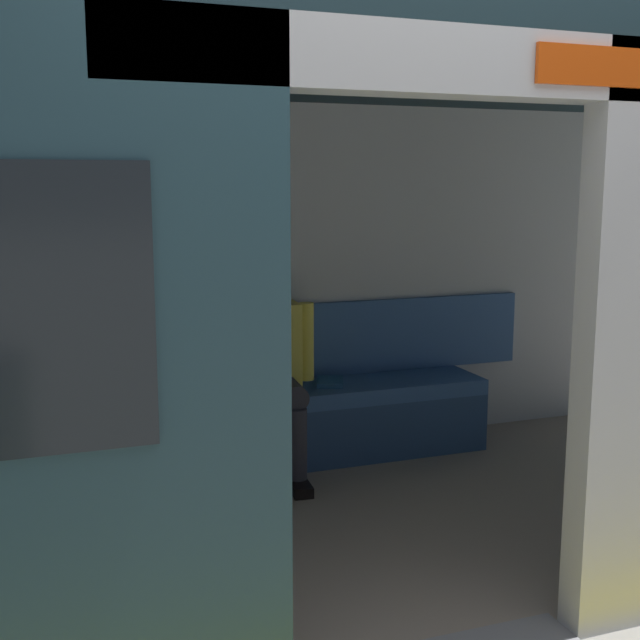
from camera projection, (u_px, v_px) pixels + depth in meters
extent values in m
cube|color=#ADAFB5|center=(449.00, 63.00, 2.43)|extent=(2.12, 0.16, 0.20)
cube|color=#BF3F0C|center=(613.00, 67.00, 2.53)|extent=(0.56, 0.02, 0.12)
cube|color=#15272E|center=(317.00, 61.00, 3.48)|extent=(6.40, 2.49, 0.12)
cube|color=gray|center=(318.00, 524.00, 3.83)|extent=(6.08, 2.33, 0.01)
cube|color=silver|center=(250.00, 282.00, 4.74)|extent=(6.08, 0.10, 2.05)
cube|color=#38609E|center=(253.00, 344.00, 4.74)|extent=(3.52, 0.06, 0.45)
cube|color=white|center=(317.00, 83.00, 3.50)|extent=(4.48, 0.16, 0.03)
cube|color=#38609E|center=(264.00, 398.00, 4.58)|extent=(2.65, 0.44, 0.09)
cube|color=navy|center=(275.00, 446.00, 4.44)|extent=(2.65, 0.04, 0.35)
cube|color=#D8CC4C|center=(264.00, 348.00, 4.52)|extent=(0.40, 0.25, 0.50)
sphere|color=#8C664C|center=(264.00, 287.00, 4.46)|extent=(0.21, 0.21, 0.21)
sphere|color=brown|center=(263.00, 280.00, 4.46)|extent=(0.19, 0.19, 0.19)
cylinder|color=#D8CC4C|center=(306.00, 341.00, 4.54)|extent=(0.08, 0.08, 0.44)
cylinder|color=#D8CC4C|center=(223.00, 346.00, 4.42)|extent=(0.08, 0.08, 0.44)
cylinder|color=#2D2D38|center=(288.00, 390.00, 4.38)|extent=(0.17, 0.41, 0.14)
cylinder|color=#2D2D38|center=(256.00, 392.00, 4.33)|extent=(0.17, 0.41, 0.14)
cylinder|color=#2D2D38|center=(297.00, 446.00, 4.23)|extent=(0.10, 0.10, 0.40)
cylinder|color=#2D2D38|center=(263.00, 449.00, 4.19)|extent=(0.10, 0.10, 0.40)
cube|color=black|center=(300.00, 487.00, 4.22)|extent=(0.12, 0.23, 0.06)
cube|color=black|center=(266.00, 491.00, 4.17)|extent=(0.12, 0.23, 0.06)
cube|color=#262D4C|center=(183.00, 381.00, 4.43)|extent=(0.26, 0.14, 0.17)
cube|color=#1A2035|center=(185.00, 386.00, 4.36)|extent=(0.02, 0.01, 0.14)
cube|color=#26598C|center=(330.00, 382.00, 4.72)|extent=(0.22, 0.26, 0.03)
cylinder|color=silver|center=(265.00, 353.00, 2.80)|extent=(0.04, 0.04, 2.03)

